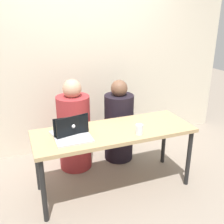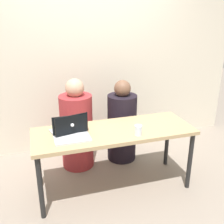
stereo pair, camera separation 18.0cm
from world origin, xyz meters
TOP-DOWN VIEW (x-y plane):
  - ground_plane at (0.00, 0.00)m, footprint 12.00×12.00m
  - back_wall at (0.00, 1.19)m, footprint 4.50×0.10m
  - desk at (0.00, 0.00)m, footprint 1.72×0.63m
  - person_on_left at (-0.30, 0.59)m, footprint 0.44×0.44m
  - person_on_right at (0.30, 0.59)m, footprint 0.42×0.42m
  - laptop_back_left at (-0.46, 0.07)m, footprint 0.39×0.30m
  - laptop_front_left at (-0.46, -0.06)m, footprint 0.35×0.25m
  - water_glass_right at (0.20, -0.20)m, footprint 0.08×0.08m

SIDE VIEW (x-z plane):
  - ground_plane at x=0.00m, z-range 0.00..0.00m
  - person_on_right at x=0.30m, z-range -0.06..1.04m
  - person_on_left at x=-0.30m, z-range -0.07..1.10m
  - desk at x=0.00m, z-range 0.29..1.01m
  - water_glass_right at x=0.20m, z-range 0.71..0.82m
  - laptop_front_left at x=-0.46m, z-range 0.66..0.87m
  - laptop_back_left at x=-0.46m, z-range 0.66..0.88m
  - back_wall at x=0.00m, z-range 0.00..2.58m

